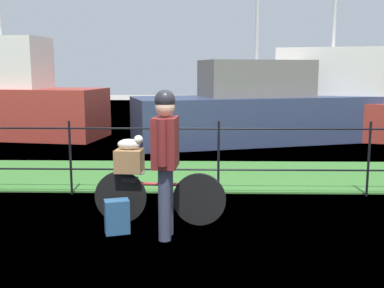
{
  "coord_description": "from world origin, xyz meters",
  "views": [
    {
      "loc": [
        -0.25,
        -4.95,
        1.89
      ],
      "look_at": [
        -0.39,
        1.17,
        0.9
      ],
      "focal_mm": 42.83,
      "sensor_mm": 36.0,
      "label": 1
    }
  ],
  "objects_px": {
    "backpack_on_paving": "(117,217)",
    "moored_boat_far": "(255,111)",
    "cyclist_person": "(165,151)",
    "terrier_dog": "(131,143)",
    "moored_boat_mid": "(5,101)",
    "wooden_crate": "(129,161)",
    "bicycle_main": "(158,197)",
    "moored_boat_near": "(330,105)"
  },
  "relations": [
    {
      "from": "backpack_on_paving",
      "to": "moored_boat_far",
      "type": "xyz_separation_m",
      "value": [
        2.4,
        6.99,
        0.61
      ]
    },
    {
      "from": "cyclist_person",
      "to": "terrier_dog",
      "type": "bearing_deg",
      "value": 133.41
    },
    {
      "from": "cyclist_person",
      "to": "moored_boat_mid",
      "type": "relative_size",
      "value": 0.29
    },
    {
      "from": "wooden_crate",
      "to": "moored_boat_far",
      "type": "xyz_separation_m",
      "value": [
        2.3,
        6.62,
        0.02
      ]
    },
    {
      "from": "bicycle_main",
      "to": "backpack_on_paving",
      "type": "height_order",
      "value": "bicycle_main"
    },
    {
      "from": "moored_boat_mid",
      "to": "moored_boat_far",
      "type": "relative_size",
      "value": 0.87
    },
    {
      "from": "wooden_crate",
      "to": "cyclist_person",
      "type": "bearing_deg",
      "value": -45.2
    },
    {
      "from": "moored_boat_far",
      "to": "terrier_dog",
      "type": "bearing_deg",
      "value": -109.0
    },
    {
      "from": "bicycle_main",
      "to": "moored_boat_near",
      "type": "relative_size",
      "value": 0.23
    },
    {
      "from": "bicycle_main",
      "to": "cyclist_person",
      "type": "bearing_deg",
      "value": -74.03
    },
    {
      "from": "wooden_crate",
      "to": "cyclist_person",
      "type": "xyz_separation_m",
      "value": [
        0.49,
        -0.49,
        0.21
      ]
    },
    {
      "from": "backpack_on_paving",
      "to": "moored_boat_far",
      "type": "distance_m",
      "value": 7.42
    },
    {
      "from": "wooden_crate",
      "to": "moored_boat_near",
      "type": "xyz_separation_m",
      "value": [
        4.57,
        7.73,
        0.11
      ]
    },
    {
      "from": "moored_boat_near",
      "to": "moored_boat_far",
      "type": "relative_size",
      "value": 1.08
    },
    {
      "from": "terrier_dog",
      "to": "backpack_on_paving",
      "type": "xyz_separation_m",
      "value": [
        -0.12,
        -0.37,
        -0.81
      ]
    },
    {
      "from": "wooden_crate",
      "to": "cyclist_person",
      "type": "relative_size",
      "value": 0.19
    },
    {
      "from": "backpack_on_paving",
      "to": "moored_boat_near",
      "type": "relative_size",
      "value": 0.06
    },
    {
      "from": "bicycle_main",
      "to": "cyclist_person",
      "type": "xyz_separation_m",
      "value": [
        0.13,
        -0.46,
        0.66
      ]
    },
    {
      "from": "moored_boat_near",
      "to": "moored_boat_mid",
      "type": "bearing_deg",
      "value": -177.62
    },
    {
      "from": "backpack_on_paving",
      "to": "moored_boat_mid",
      "type": "height_order",
      "value": "moored_boat_mid"
    },
    {
      "from": "terrier_dog",
      "to": "cyclist_person",
      "type": "relative_size",
      "value": 0.19
    },
    {
      "from": "terrier_dog",
      "to": "backpack_on_paving",
      "type": "height_order",
      "value": "terrier_dog"
    },
    {
      "from": "moored_boat_mid",
      "to": "cyclist_person",
      "type": "bearing_deg",
      "value": -56.51
    },
    {
      "from": "backpack_on_paving",
      "to": "cyclist_person",
      "type": "bearing_deg",
      "value": 150.58
    },
    {
      "from": "terrier_dog",
      "to": "wooden_crate",
      "type": "bearing_deg",
      "value": 175.51
    },
    {
      "from": "wooden_crate",
      "to": "terrier_dog",
      "type": "height_order",
      "value": "terrier_dog"
    },
    {
      "from": "bicycle_main",
      "to": "moored_boat_mid",
      "type": "distance_m",
      "value": 8.96
    },
    {
      "from": "terrier_dog",
      "to": "moored_boat_mid",
      "type": "height_order",
      "value": "moored_boat_mid"
    },
    {
      "from": "terrier_dog",
      "to": "bicycle_main",
      "type": "bearing_deg",
      "value": -4.49
    },
    {
      "from": "backpack_on_paving",
      "to": "moored_boat_mid",
      "type": "distance_m",
      "value": 9.02
    },
    {
      "from": "moored_boat_far",
      "to": "backpack_on_paving",
      "type": "bearing_deg",
      "value": -108.97
    },
    {
      "from": "wooden_crate",
      "to": "moored_boat_far",
      "type": "relative_size",
      "value": 0.05
    },
    {
      "from": "wooden_crate",
      "to": "cyclist_person",
      "type": "height_order",
      "value": "cyclist_person"
    },
    {
      "from": "wooden_crate",
      "to": "moored_boat_far",
      "type": "distance_m",
      "value": 7.01
    },
    {
      "from": "backpack_on_paving",
      "to": "moored_boat_mid",
      "type": "xyz_separation_m",
      "value": [
        -4.6,
        7.72,
        0.83
      ]
    },
    {
      "from": "terrier_dog",
      "to": "moored_boat_far",
      "type": "height_order",
      "value": "moored_boat_far"
    },
    {
      "from": "moored_boat_near",
      "to": "moored_boat_mid",
      "type": "distance_m",
      "value": 9.28
    },
    {
      "from": "moored_boat_near",
      "to": "moored_boat_far",
      "type": "distance_m",
      "value": 2.53
    },
    {
      "from": "terrier_dog",
      "to": "moored_boat_near",
      "type": "bearing_deg",
      "value": 59.53
    },
    {
      "from": "moored_boat_near",
      "to": "backpack_on_paving",
      "type": "bearing_deg",
      "value": -119.96
    },
    {
      "from": "bicycle_main",
      "to": "wooden_crate",
      "type": "distance_m",
      "value": 0.57
    },
    {
      "from": "wooden_crate",
      "to": "backpack_on_paving",
      "type": "relative_size",
      "value": 0.82
    }
  ]
}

